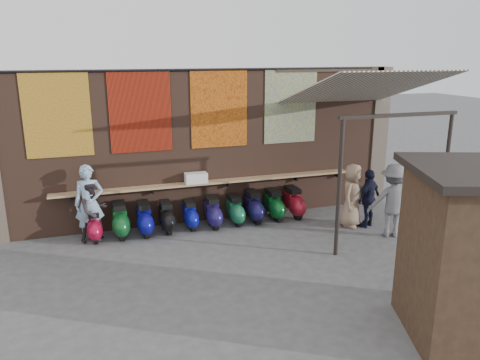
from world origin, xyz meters
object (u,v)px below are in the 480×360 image
(scooter_stool_6, at_px, (235,210))
(scooter_stool_9, at_px, (294,202))
(shopper_grey, at_px, (393,201))
(scooter_stool_2, at_px, (144,219))
(scooter_stool_8, at_px, (274,205))
(diner_right, at_px, (93,211))
(scooter_stool_4, at_px, (190,215))
(scooter_stool_3, at_px, (167,217))
(scooter_stool_0, at_px, (95,226))
(diner_left, at_px, (89,203))
(shelf_box, at_px, (196,178))
(scooter_stool_1, at_px, (120,220))
(scooter_stool_5, at_px, (212,212))
(shopper_tan, at_px, (352,195))
(shopper_navy, at_px, (369,198))
(scooter_stool_7, at_px, (253,207))

(scooter_stool_6, height_order, scooter_stool_9, scooter_stool_9)
(scooter_stool_6, height_order, shopper_grey, shopper_grey)
(scooter_stool_2, relative_size, scooter_stool_8, 1.02)
(scooter_stool_6, height_order, diner_right, diner_right)
(scooter_stool_9, bearing_deg, scooter_stool_8, 179.82)
(scooter_stool_4, relative_size, scooter_stool_8, 0.90)
(scooter_stool_4, bearing_deg, scooter_stool_3, -176.01)
(scooter_stool_0, relative_size, diner_left, 0.41)
(shelf_box, relative_size, shopper_grey, 0.31)
(scooter_stool_0, relative_size, diner_right, 0.52)
(scooter_stool_9, distance_m, diner_left, 5.36)
(scooter_stool_1, bearing_deg, shopper_grey, -17.81)
(scooter_stool_5, distance_m, scooter_stool_8, 1.74)
(shopper_tan, bearing_deg, scooter_stool_6, 119.39)
(scooter_stool_4, distance_m, shopper_grey, 5.06)
(scooter_stool_0, relative_size, shopper_navy, 0.50)
(scooter_stool_5, bearing_deg, scooter_stool_9, 1.50)
(scooter_stool_0, distance_m, diner_left, 0.58)
(scooter_stool_0, distance_m, scooter_stool_1, 0.61)
(scooter_stool_0, bearing_deg, scooter_stool_7, 0.61)
(shopper_tan, bearing_deg, shelf_box, 120.27)
(scooter_stool_8, height_order, shopper_navy, shopper_navy)
(scooter_stool_1, bearing_deg, scooter_stool_6, -0.46)
(scooter_stool_7, bearing_deg, scooter_stool_2, -178.95)
(diner_left, bearing_deg, scooter_stool_4, 4.96)
(diner_left, height_order, shopper_navy, diner_left)
(scooter_stool_8, height_order, shopper_tan, shopper_tan)
(scooter_stool_6, bearing_deg, scooter_stool_0, -179.82)
(shopper_navy, bearing_deg, shelf_box, -46.56)
(scooter_stool_2, height_order, scooter_stool_6, scooter_stool_2)
(diner_left, bearing_deg, scooter_stool_1, 5.41)
(scooter_stool_1, height_order, shopper_navy, shopper_navy)
(scooter_stool_0, xyz_separation_m, scooter_stool_2, (1.19, -0.01, 0.04))
(scooter_stool_0, xyz_separation_m, diner_right, (0.00, 0.02, 0.37))
(scooter_stool_4, height_order, scooter_stool_7, scooter_stool_7)
(scooter_stool_6, bearing_deg, shopper_grey, -30.66)
(scooter_stool_0, relative_size, shopper_grey, 0.42)
(scooter_stool_7, height_order, scooter_stool_8, scooter_stool_7)
(scooter_stool_3, relative_size, scooter_stool_7, 0.93)
(diner_right, bearing_deg, scooter_stool_7, -28.21)
(shelf_box, distance_m, scooter_stool_4, 0.97)
(scooter_stool_9, distance_m, diner_right, 5.27)
(scooter_stool_2, relative_size, shopper_tan, 0.51)
(scooter_stool_7, distance_m, shopper_tan, 2.59)
(scooter_stool_6, relative_size, shopper_navy, 0.52)
(scooter_stool_0, distance_m, scooter_stool_5, 2.93)
(diner_left, bearing_deg, shopper_navy, -6.65)
(scooter_stool_2, bearing_deg, shopper_navy, -12.51)
(scooter_stool_4, bearing_deg, diner_left, -178.85)
(scooter_stool_1, xyz_separation_m, shopper_tan, (5.76, -1.12, 0.41))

